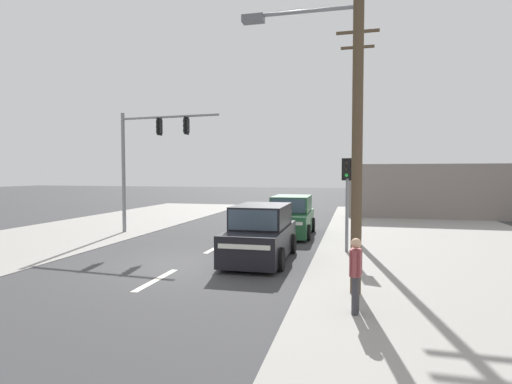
{
  "coord_description": "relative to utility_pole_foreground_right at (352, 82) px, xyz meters",
  "views": [
    {
      "loc": [
        5.35,
        -12.08,
        3.0
      ],
      "look_at": [
        1.41,
        4.0,
        2.21
      ],
      "focal_mm": 28.0,
      "sensor_mm": 36.0,
      "label": 1
    }
  ],
  "objects": [
    {
      "name": "utility_pole_midground_right",
      "position": [
        0.16,
        7.81,
        -0.23
      ],
      "size": [
        1.8,
        0.26,
        9.47
      ],
      "color": "#4C3D2B",
      "rests_on": "ground"
    },
    {
      "name": "lane_dash_mid",
      "position": [
        -5.29,
        5.04,
        -5.21
      ],
      "size": [
        0.2,
        2.4,
        0.01
      ],
      "primitive_type": "cube",
      "color": "silver",
      "rests_on": "ground"
    },
    {
      "name": "lane_dash_far",
      "position": [
        -5.29,
        10.04,
        -5.21
      ],
      "size": [
        0.2,
        2.4,
        0.01
      ],
      "primitive_type": "cube",
      "color": "silver",
      "rests_on": "ground"
    },
    {
      "name": "kerb_right_verge",
      "position": [
        3.71,
        4.04,
        -5.2
      ],
      "size": [
        10.0,
        44.0,
        0.02
      ],
      "primitive_type": "cube",
      "color": "gray",
      "rests_on": "ground"
    },
    {
      "name": "pedestrian_at_kerb",
      "position": [
        0.13,
        -1.46,
        -4.28
      ],
      "size": [
        0.27,
        0.56,
        1.63
      ],
      "color": "#333338",
      "rests_on": "ground"
    },
    {
      "name": "utility_pole_foreground_right",
      "position": [
        0.0,
        0.0,
        0.0
      ],
      "size": [
        3.78,
        0.3,
        9.69
      ],
      "color": "#4C3D2B",
      "rests_on": "ground"
    },
    {
      "name": "pedestal_signal_right_kerb",
      "position": [
        -0.17,
        5.37,
        -2.79
      ],
      "size": [
        0.43,
        0.31,
        3.56
      ],
      "color": "slate",
      "rests_on": "ground"
    },
    {
      "name": "ground_plane",
      "position": [
        -5.29,
        2.04,
        -5.21
      ],
      "size": [
        140.0,
        140.0,
        0.0
      ],
      "primitive_type": "plane",
      "color": "#3A3A3D"
    },
    {
      "name": "lane_dash_near",
      "position": [
        -5.29,
        0.04,
        -5.21
      ],
      "size": [
        0.2,
        2.4,
        0.01
      ],
      "primitive_type": "cube",
      "color": "silver",
      "rests_on": "ground"
    },
    {
      "name": "kerb_left_verge",
      "position": [
        -13.79,
        6.04,
        -5.2
      ],
      "size": [
        8.0,
        40.0,
        0.02
      ],
      "primitive_type": "cube",
      "color": "gray",
      "rests_on": "ground"
    },
    {
      "name": "traffic_signal_mast",
      "position": [
        -9.91,
        7.81,
        -1.06
      ],
      "size": [
        5.28,
        0.54,
        6.0
      ],
      "color": "slate",
      "rests_on": "ground"
    },
    {
      "name": "suv_oncoming_mid",
      "position": [
        -3.04,
        3.33,
        -4.33
      ],
      "size": [
        2.1,
        4.56,
        1.9
      ],
      "color": "black",
      "rests_on": "ground"
    },
    {
      "name": "shopfront_wall_far",
      "position": [
        5.71,
        18.04,
        -3.41
      ],
      "size": [
        12.0,
        1.0,
        3.6
      ],
      "primitive_type": "cube",
      "color": "gray",
      "rests_on": "ground"
    },
    {
      "name": "suv_oncoming_near",
      "position": [
        -2.84,
        9.01,
        -4.33
      ],
      "size": [
        2.14,
        4.58,
        1.9
      ],
      "color": "#235633",
      "rests_on": "ground"
    }
  ]
}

